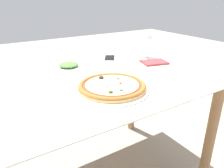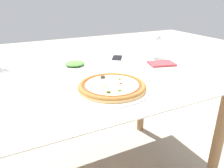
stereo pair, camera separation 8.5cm
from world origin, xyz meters
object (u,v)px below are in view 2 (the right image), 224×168
at_px(side_plate, 75,65).
at_px(cell_phone, 117,58).
at_px(wine_glass_far_right, 154,40).
at_px(dining_table, 85,89).
at_px(pizza_plate, 112,87).

bearing_deg(side_plate, cell_phone, 7.28).
relative_size(wine_glass_far_right, cell_phone, 1.03).
bearing_deg(dining_table, cell_phone, 32.12).
bearing_deg(pizza_plate, cell_phone, 59.47).
bearing_deg(side_plate, wine_glass_far_right, -3.92).
bearing_deg(pizza_plate, wine_glass_far_right, 36.24).
bearing_deg(pizza_plate, dining_table, 98.64).
distance_m(pizza_plate, cell_phone, 0.49).
relative_size(pizza_plate, wine_glass_far_right, 1.96).
bearing_deg(side_plate, pizza_plate, -83.67).
relative_size(pizza_plate, cell_phone, 2.02).
distance_m(wine_glass_far_right, cell_phone, 0.27).
distance_m(dining_table, side_plate, 0.17).
bearing_deg(dining_table, wine_glass_far_right, 11.73).
distance_m(pizza_plate, side_plate, 0.39).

